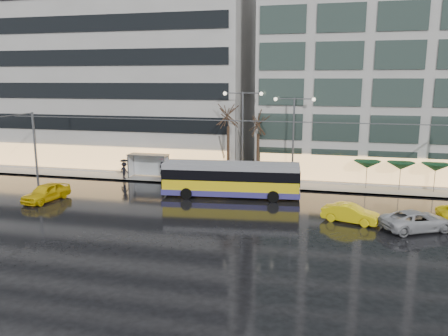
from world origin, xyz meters
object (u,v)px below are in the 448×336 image
(bus_shelter, at_px, (146,160))
(taxi_a, at_px, (46,192))
(street_lamp_near, at_px, (243,124))
(trolleybus, at_px, (231,180))

(bus_shelter, bearing_deg, taxi_a, -115.75)
(bus_shelter, bearing_deg, street_lamp_near, 0.63)
(bus_shelter, relative_size, street_lamp_near, 0.47)
(bus_shelter, xyz_separation_m, taxi_a, (-4.91, -10.18, -1.19))
(trolleybus, relative_size, taxi_a, 2.70)
(bus_shelter, height_order, street_lamp_near, street_lamp_near)
(trolleybus, height_order, street_lamp_near, street_lamp_near)
(street_lamp_near, height_order, taxi_a, street_lamp_near)
(trolleybus, height_order, bus_shelter, trolleybus)
(street_lamp_near, distance_m, taxi_a, 19.16)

